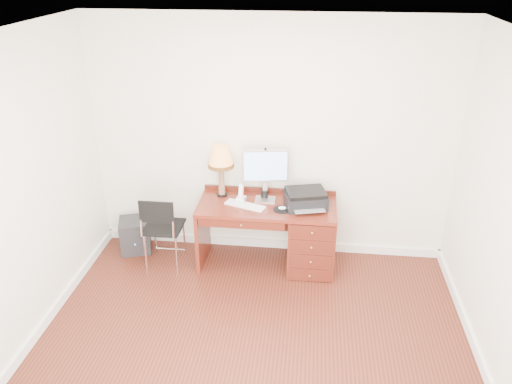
# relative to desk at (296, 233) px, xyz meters

# --- Properties ---
(ground) EXTENTS (4.00, 4.00, 0.00)m
(ground) POSITION_rel_desk_xyz_m (-0.32, -1.40, -0.41)
(ground) COLOR #3C160D
(ground) RESTS_ON ground
(room_shell) EXTENTS (4.00, 4.00, 4.00)m
(room_shell) POSITION_rel_desk_xyz_m (-0.32, -0.77, -0.36)
(room_shell) COLOR silver
(room_shell) RESTS_ON ground
(desk) EXTENTS (1.50, 0.67, 0.75)m
(desk) POSITION_rel_desk_xyz_m (0.00, 0.00, 0.00)
(desk) COLOR maroon
(desk) RESTS_ON ground
(monitor) EXTENTS (0.50, 0.20, 0.58)m
(monitor) POSITION_rel_desk_xyz_m (-0.35, 0.13, 0.70)
(monitor) COLOR silver
(monitor) RESTS_ON desk
(keyboard) EXTENTS (0.46, 0.27, 0.02)m
(keyboard) POSITION_rel_desk_xyz_m (-0.55, -0.07, 0.35)
(keyboard) COLOR white
(keyboard) RESTS_ON desk
(mouse_pad) EXTENTS (0.19, 0.19, 0.04)m
(mouse_pad) POSITION_rel_desk_xyz_m (-0.15, -0.11, 0.35)
(mouse_pad) COLOR black
(mouse_pad) RESTS_ON desk
(printer) EXTENTS (0.50, 0.43, 0.19)m
(printer) POSITION_rel_desk_xyz_m (0.09, -0.00, 0.43)
(printer) COLOR black
(printer) RESTS_ON desk
(leg_lamp) EXTENTS (0.29, 0.29, 0.59)m
(leg_lamp) POSITION_rel_desk_xyz_m (-0.85, 0.16, 0.77)
(leg_lamp) COLOR black
(leg_lamp) RESTS_ON desk
(phone) EXTENTS (0.11, 0.11, 0.19)m
(phone) POSITION_rel_desk_xyz_m (-0.62, 0.07, 0.39)
(phone) COLOR white
(phone) RESTS_ON desk
(pen_cup) EXTENTS (0.08, 0.08, 0.10)m
(pen_cup) POSITION_rel_desk_xyz_m (-0.37, 0.15, 0.39)
(pen_cup) COLOR black
(pen_cup) RESTS_ON desk
(chair) EXTENTS (0.41, 0.42, 0.88)m
(chair) POSITION_rel_desk_xyz_m (-1.46, -0.19, 0.12)
(chair) COLOR black
(chair) RESTS_ON ground
(equipment_box) EXTENTS (0.42, 0.42, 0.39)m
(equipment_box) POSITION_rel_desk_xyz_m (-1.90, 0.10, -0.22)
(equipment_box) COLOR black
(equipment_box) RESTS_ON ground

